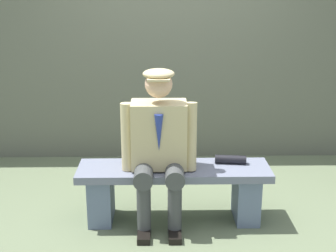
{
  "coord_description": "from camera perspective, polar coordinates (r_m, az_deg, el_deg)",
  "views": [
    {
      "loc": [
        0.11,
        3.62,
        1.92
      ],
      "look_at": [
        0.05,
        0.0,
        0.81
      ],
      "focal_mm": 51.27,
      "sensor_mm": 36.0,
      "label": 1
    }
  ],
  "objects": [
    {
      "name": "seated_man",
      "position": [
        3.77,
        -1.08,
        -1.89
      ],
      "size": [
        0.61,
        0.56,
        1.27
      ],
      "color": "tan",
      "rests_on": "ground"
    },
    {
      "name": "rolled_magazine",
      "position": [
        4.0,
        7.44,
        -3.96
      ],
      "size": [
        0.26,
        0.1,
        0.07
      ],
      "primitive_type": "cylinder",
      "rotation": [
        0.0,
        1.57,
        -0.12
      ],
      "color": "black",
      "rests_on": "bench"
    },
    {
      "name": "ground_plane",
      "position": [
        4.1,
        0.68,
        -10.95
      ],
      "size": [
        30.0,
        30.0,
        0.0
      ],
      "primitive_type": "plane",
      "color": "#616F50"
    },
    {
      "name": "bench",
      "position": [
        3.97,
        0.7,
        -7.11
      ],
      "size": [
        1.56,
        0.42,
        0.46
      ],
      "color": "slate",
      "rests_on": "ground"
    },
    {
      "name": "stadium_wall",
      "position": [
        5.29,
        0.22,
        8.05
      ],
      "size": [
        12.0,
        0.24,
        2.2
      ],
      "primitive_type": "cube",
      "color": "#5B5F50",
      "rests_on": "ground"
    }
  ]
}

